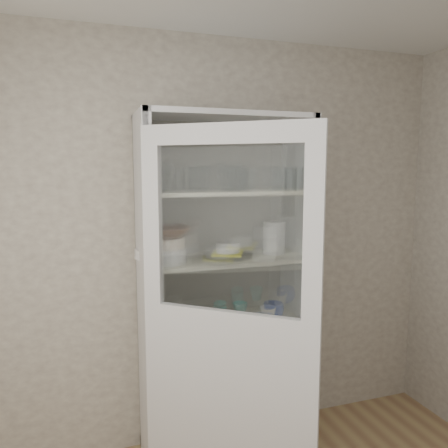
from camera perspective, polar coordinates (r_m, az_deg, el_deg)
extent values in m
cube|color=gray|center=(2.78, -5.38, -2.83)|extent=(3.60, 0.02, 2.60)
cube|color=silver|center=(2.58, -10.43, -9.48)|extent=(0.03, 0.45, 2.10)
cube|color=silver|center=(2.87, 9.33, -7.73)|extent=(0.03, 0.45, 2.10)
cube|color=gray|center=(2.88, -1.33, -7.58)|extent=(1.00, 0.03, 2.10)
cube|color=silver|center=(2.59, 0.00, 13.86)|extent=(1.00, 0.45, 0.03)
cube|color=silver|center=(3.12, 0.00, -26.82)|extent=(1.00, 0.45, 0.08)
cube|color=beige|center=(2.89, 0.10, -20.25)|extent=(0.94, 0.42, 0.02)
cube|color=beige|center=(2.73, 0.10, -12.80)|extent=(0.94, 0.42, 0.02)
cube|color=beige|center=(2.62, 0.10, -4.57)|extent=(0.94, 0.42, 0.02)
cube|color=beige|center=(2.57, 0.11, 4.20)|extent=(0.94, 0.42, 0.02)
cube|color=silver|center=(2.40, 0.47, -23.83)|extent=(0.73, 0.59, 1.10)
cube|color=silver|center=(2.06, 0.51, 11.77)|extent=(0.73, 0.59, 0.10)
cube|color=silver|center=(2.24, -9.29, -0.22)|extent=(0.10, 0.09, 0.80)
cube|color=silver|center=(1.97, 11.64, -1.31)|extent=(0.10, 0.09, 0.80)
cube|color=silver|center=(2.07, 0.50, -0.74)|extent=(0.57, 0.46, 0.78)
cylinder|color=silver|center=(2.36, -8.62, 5.91)|extent=(0.10, 0.10, 0.15)
cylinder|color=silver|center=(2.41, -3.75, 5.85)|extent=(0.09, 0.09, 0.14)
cylinder|color=silver|center=(2.47, 1.54, 6.08)|extent=(0.09, 0.09, 0.15)
cylinder|color=silver|center=(2.46, 0.78, 5.79)|extent=(0.07, 0.07, 0.13)
cylinder|color=silver|center=(2.53, 7.41, 5.78)|extent=(0.07, 0.07, 0.13)
cylinder|color=silver|center=(2.58, 8.77, 5.78)|extent=(0.07, 0.07, 0.13)
cylinder|color=silver|center=(2.61, 9.62, 5.89)|extent=(0.07, 0.07, 0.14)
cylinder|color=silver|center=(2.45, -8.96, 6.03)|extent=(0.08, 0.08, 0.16)
cylinder|color=silver|center=(2.56, -2.82, 6.01)|extent=(0.09, 0.09, 0.14)
cylinder|color=silver|center=(2.48, -5.87, 5.76)|extent=(0.06, 0.06, 0.13)
cylinder|color=silver|center=(2.62, 2.31, 5.96)|extent=(0.08, 0.08, 0.13)
cylinder|color=silver|center=(2.63, 3.60, 5.85)|extent=(0.07, 0.07, 0.12)
cylinder|color=white|center=(2.47, -7.35, -4.09)|extent=(0.21, 0.21, 0.08)
cylinder|color=white|center=(2.63, -9.16, -3.76)|extent=(0.22, 0.22, 0.06)
cylinder|color=silver|center=(2.46, -7.38, -2.45)|extent=(0.24, 0.24, 0.06)
imported|color=#502F1A|center=(2.45, -7.40, -1.06)|extent=(0.26, 0.26, 0.06)
cylinder|color=silver|center=(2.62, 0.49, -4.15)|extent=(0.33, 0.33, 0.02)
cube|color=yellow|center=(2.61, 0.49, -3.83)|extent=(0.23, 0.23, 0.01)
cylinder|color=white|center=(2.61, 0.49, -3.04)|extent=(0.16, 0.16, 0.06)
cylinder|color=silver|center=(2.73, 6.57, -1.77)|extent=(0.14, 0.14, 0.20)
imported|color=navy|center=(2.77, 6.45, -11.19)|extent=(0.17, 0.17, 0.10)
imported|color=teal|center=(2.81, 2.13, -11.07)|extent=(0.12, 0.12, 0.09)
imported|color=white|center=(2.71, 5.73, -11.69)|extent=(0.11, 0.11, 0.09)
cylinder|color=teal|center=(2.77, -0.51, -11.40)|extent=(0.08, 0.08, 0.08)
ellipsoid|color=teal|center=(2.75, -0.51, -10.44)|extent=(0.08, 0.08, 0.02)
cylinder|color=#B7B6BC|center=(2.57, -6.80, -13.45)|extent=(0.09, 0.09, 0.04)
cylinder|color=white|center=(2.63, -8.72, -12.07)|extent=(0.11, 0.11, 0.12)
imported|color=silver|center=(2.83, -5.01, -19.76)|extent=(0.34, 0.34, 0.08)
cube|color=#A3A3AD|center=(2.91, 1.25, -19.16)|extent=(0.25, 0.21, 0.07)
cylinder|color=silver|center=(2.60, 2.39, 5.94)|extent=(0.07, 0.07, 0.13)
cylinder|color=silver|center=(2.57, 6.88, 5.85)|extent=(0.07, 0.07, 0.13)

